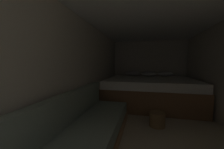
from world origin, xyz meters
The scene contains 7 objects.
ground_plane centered at (0.00, 2.16, 0.00)m, with size 7.32×7.32×0.00m, color beige.
wall_back centered at (0.00, 4.84, 0.98)m, with size 2.60×0.05×1.96m, color beige.
wall_left centered at (-1.28, 2.16, 0.98)m, with size 0.05×5.32×1.96m, color beige.
ceiling_slab centered at (0.00, 2.16, 1.99)m, with size 2.60×5.32×0.05m, color white.
bed centered at (0.00, 3.79, 0.38)m, with size 2.38×1.98×0.90m.
sofa_left centered at (-0.91, 1.28, 0.23)m, with size 0.75×2.59×0.75m.
wicker_basket centered at (0.09, 2.34, 0.13)m, with size 0.28×0.28×0.26m.
Camera 1 is at (-0.16, -0.19, 1.15)m, focal length 21.55 mm.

